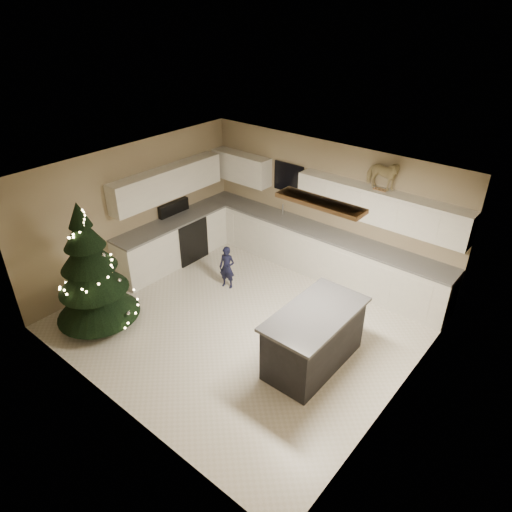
{
  "coord_description": "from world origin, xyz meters",
  "views": [
    {
      "loc": [
        4.18,
        -4.69,
        4.94
      ],
      "look_at": [
        0.0,
        0.35,
        1.15
      ],
      "focal_mm": 32.0,
      "sensor_mm": 36.0,
      "label": 1
    }
  ],
  "objects_px": {
    "bar_stool": "(284,333)",
    "rocking_horse": "(382,175)",
    "island": "(314,338)",
    "toddler": "(227,267)",
    "christmas_tree": "(92,278)"
  },
  "relations": [
    {
      "from": "bar_stool",
      "to": "rocking_horse",
      "type": "relative_size",
      "value": 0.96
    },
    {
      "from": "christmas_tree",
      "to": "toddler",
      "type": "height_order",
      "value": "christmas_tree"
    },
    {
      "from": "toddler",
      "to": "rocking_horse",
      "type": "xyz_separation_m",
      "value": [
        2.08,
        1.7,
        1.85
      ]
    },
    {
      "from": "bar_stool",
      "to": "toddler",
      "type": "bearing_deg",
      "value": 156.24
    },
    {
      "from": "christmas_tree",
      "to": "toddler",
      "type": "xyz_separation_m",
      "value": [
        0.91,
        2.23,
        -0.5
      ]
    },
    {
      "from": "island",
      "to": "christmas_tree",
      "type": "relative_size",
      "value": 0.75
    },
    {
      "from": "island",
      "to": "bar_stool",
      "type": "bearing_deg",
      "value": -158.6
    },
    {
      "from": "island",
      "to": "toddler",
      "type": "relative_size",
      "value": 1.99
    },
    {
      "from": "island",
      "to": "toddler",
      "type": "distance_m",
      "value": 2.53
    },
    {
      "from": "bar_stool",
      "to": "christmas_tree",
      "type": "bearing_deg",
      "value": -155.06
    },
    {
      "from": "island",
      "to": "rocking_horse",
      "type": "bearing_deg",
      "value": 98.24
    },
    {
      "from": "bar_stool",
      "to": "rocking_horse",
      "type": "xyz_separation_m",
      "value": [
        0.08,
        2.58,
        1.83
      ]
    },
    {
      "from": "christmas_tree",
      "to": "rocking_horse",
      "type": "relative_size",
      "value": 3.63
    },
    {
      "from": "island",
      "to": "bar_stool",
      "type": "relative_size",
      "value": 2.85
    },
    {
      "from": "island",
      "to": "toddler",
      "type": "xyz_separation_m",
      "value": [
        -2.43,
        0.71,
        -0.05
      ]
    }
  ]
}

